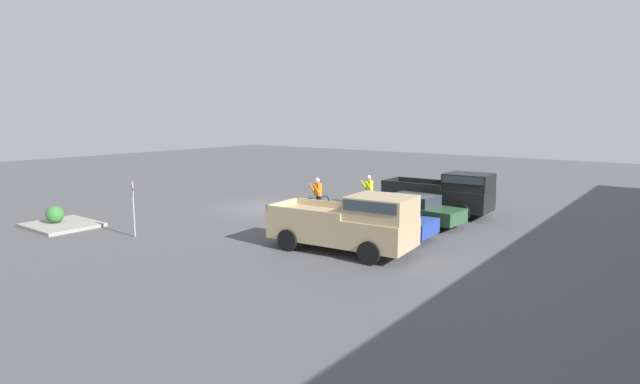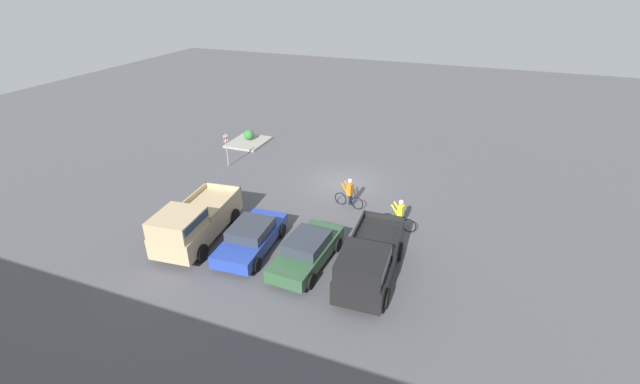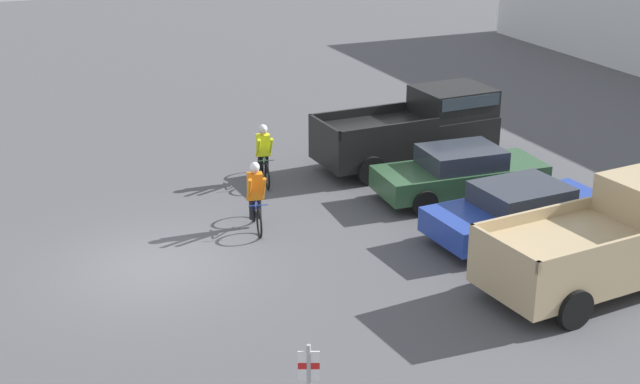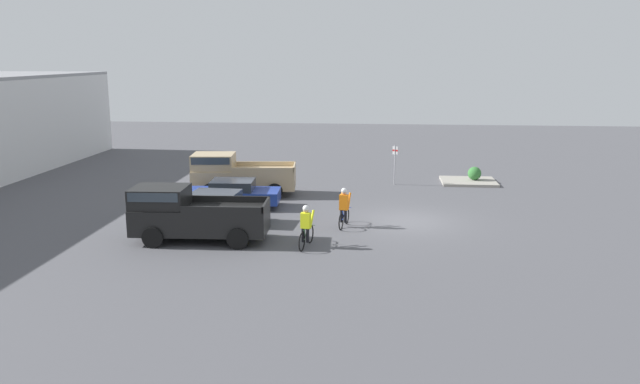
% 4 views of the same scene
% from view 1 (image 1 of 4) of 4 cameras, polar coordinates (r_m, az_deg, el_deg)
% --- Properties ---
extents(ground_plane, '(80.00, 80.00, 0.00)m').
position_cam_1_polar(ground_plane, '(26.87, -6.37, -1.74)').
color(ground_plane, '#4C4C51').
extents(pickup_truck_0, '(2.30, 5.28, 2.14)m').
position_cam_1_polar(pickup_truck_0, '(25.16, 14.10, -0.10)').
color(pickup_truck_0, black).
rests_on(pickup_truck_0, ground_plane).
extents(sedan_0, '(2.09, 4.52, 1.36)m').
position_cam_1_polar(sedan_0, '(22.82, 10.61, -1.95)').
color(sedan_0, '#2D5133').
rests_on(sedan_0, ground_plane).
extents(sedan_1, '(2.19, 4.52, 1.32)m').
position_cam_1_polar(sedan_1, '(20.45, 6.83, -3.17)').
color(sedan_1, '#233D9E').
rests_on(sedan_1, ground_plane).
extents(pickup_truck_1, '(2.62, 5.45, 2.15)m').
position_cam_1_polar(pickup_truck_1, '(17.82, 3.65, -3.46)').
color(pickup_truck_1, tan).
rests_on(pickup_truck_1, ground_plane).
extents(cyclist_0, '(1.73, 0.53, 1.70)m').
position_cam_1_polar(cyclist_0, '(25.84, -0.31, -0.22)').
color(cyclist_0, black).
rests_on(cyclist_0, ground_plane).
extents(cyclist_1, '(1.81, 0.54, 1.65)m').
position_cam_1_polar(cyclist_1, '(27.58, 5.59, 0.27)').
color(cyclist_1, black).
rests_on(cyclist_1, ground_plane).
extents(fire_lane_sign, '(0.14, 0.29, 2.27)m').
position_cam_1_polar(fire_lane_sign, '(21.38, -20.56, -1.24)').
color(fire_lane_sign, '#9E9EA3').
rests_on(fire_lane_sign, ground_plane).
extents(curb_island, '(2.55, 3.06, 0.15)m').
position_cam_1_polar(curb_island, '(24.86, -27.39, -3.37)').
color(curb_island, gray).
rests_on(curb_island, ground_plane).
extents(shrub, '(0.76, 0.76, 0.76)m').
position_cam_1_polar(shrub, '(25.03, -28.03, -2.27)').
color(shrub, '#337033').
rests_on(shrub, curb_island).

